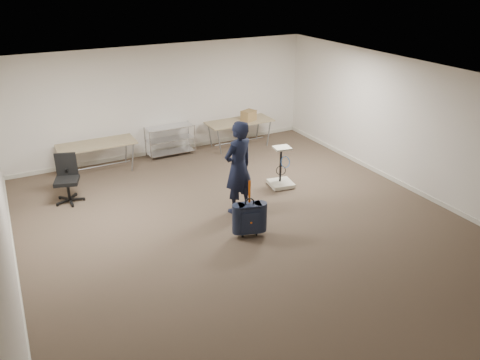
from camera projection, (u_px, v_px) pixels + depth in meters
ground at (247, 227)px, 8.91m from camera, size 9.00×9.00×0.00m
room_shell at (216, 196)px, 10.01m from camera, size 8.00×9.00×9.00m
folding_table_left at (97, 146)px, 11.02m from camera, size 1.80×0.75×0.73m
folding_table_right at (239, 123)px, 12.61m from camera, size 1.80×0.75×0.73m
wire_shelf at (170, 139)px, 12.12m from camera, size 1.22×0.47×0.80m
person at (238, 167)px, 9.13m from camera, size 0.79×0.63×1.90m
suitcase at (250, 218)px, 8.45m from camera, size 0.46×0.34×1.12m
office_chair at (68, 188)px, 9.79m from camera, size 0.61×0.61×1.01m
equipment_cart at (281, 176)px, 10.47m from camera, size 0.59×0.59×0.94m
cardboard_box at (249, 116)px, 12.57m from camera, size 0.44×0.39×0.28m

